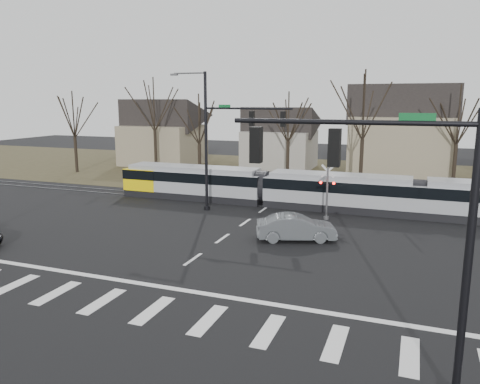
% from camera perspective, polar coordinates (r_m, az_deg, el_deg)
% --- Properties ---
extents(ground, '(140.00, 140.00, 0.00)m').
position_cam_1_polar(ground, '(23.16, -7.98, -9.66)').
color(ground, black).
extents(grass_verge, '(140.00, 28.00, 0.01)m').
position_cam_1_polar(grass_verge, '(52.65, 8.86, 2.09)').
color(grass_verge, '#38331E').
rests_on(grass_verge, ground).
extents(crosswalk, '(27.00, 2.60, 0.01)m').
position_cam_1_polar(crosswalk, '(20.01, -13.60, -13.31)').
color(crosswalk, silver).
rests_on(crosswalk, ground).
extents(stop_line, '(28.00, 0.35, 0.01)m').
position_cam_1_polar(stop_line, '(21.71, -10.29, -11.18)').
color(stop_line, silver).
rests_on(stop_line, ground).
extents(lane_dashes, '(0.18, 30.00, 0.01)m').
position_cam_1_polar(lane_dashes, '(37.39, 3.78, -1.51)').
color(lane_dashes, silver).
rests_on(lane_dashes, ground).
extents(rail_pair, '(90.00, 1.52, 0.06)m').
position_cam_1_polar(rail_pair, '(37.20, 3.69, -1.53)').
color(rail_pair, '#59595E').
rests_on(rail_pair, ground).
extents(tram, '(36.07, 2.68, 2.73)m').
position_cam_1_polar(tram, '(35.97, 11.73, 0.19)').
color(tram, gray).
rests_on(tram, ground).
extents(sedan, '(4.69, 5.75, 1.54)m').
position_cam_1_polar(sedan, '(27.93, 6.85, -4.32)').
color(sedan, '#55595D').
rests_on(sedan, ground).
extents(signal_pole_near_right, '(6.72, 0.44, 8.00)m').
position_cam_1_polar(signal_pole_near_right, '(13.29, 18.36, -2.57)').
color(signal_pole_near_right, black).
rests_on(signal_pole_near_right, ground).
extents(signal_pole_far, '(9.28, 0.44, 10.20)m').
position_cam_1_polar(signal_pole_far, '(34.08, -1.73, 6.97)').
color(signal_pole_far, black).
rests_on(signal_pole_far, ground).
extents(rail_crossing_signal, '(1.08, 0.36, 4.00)m').
position_cam_1_polar(rail_crossing_signal, '(32.82, 10.56, -0.11)').
color(rail_crossing_signal, '#59595B').
rests_on(rail_crossing_signal, ground).
extents(tree_row, '(59.20, 7.20, 10.00)m').
position_cam_1_polar(tree_row, '(45.85, 9.95, 7.01)').
color(tree_row, black).
rests_on(tree_row, ground).
extents(house_a, '(9.72, 8.64, 8.60)m').
position_cam_1_polar(house_a, '(61.21, -9.40, 7.52)').
color(house_a, gray).
rests_on(house_a, ground).
extents(house_b, '(8.64, 7.56, 7.65)m').
position_cam_1_polar(house_b, '(57.24, 4.88, 6.89)').
color(house_b, gray).
rests_on(house_b, ground).
extents(house_c, '(10.80, 8.64, 10.10)m').
position_cam_1_polar(house_c, '(52.04, 19.08, 7.30)').
color(house_c, gray).
rests_on(house_c, ground).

